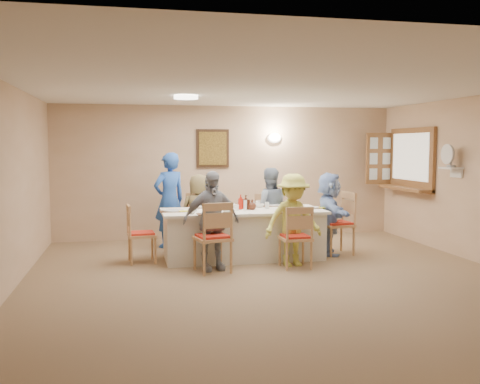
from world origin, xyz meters
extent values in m
plane|color=#87694D|center=(0.00, 0.00, 0.00)|extent=(7.00, 7.00, 0.00)
plane|color=tan|center=(0.00, 3.50, 1.25)|extent=(6.50, 0.00, 6.50)
plane|color=tan|center=(0.00, -3.50, 1.25)|extent=(6.50, 0.00, 6.50)
plane|color=tan|center=(-3.25, 0.00, 1.25)|extent=(0.00, 7.00, 7.00)
plane|color=white|center=(0.00, 0.00, 2.50)|extent=(7.00, 7.00, 0.00)
cube|color=#412916|center=(-0.30, 3.47, 1.70)|extent=(0.62, 0.04, 0.72)
cube|color=black|center=(-0.30, 3.45, 1.70)|extent=(0.52, 0.02, 0.62)
ellipsoid|color=white|center=(0.90, 3.44, 1.90)|extent=(0.26, 0.09, 0.18)
cylinder|color=white|center=(-1.00, 1.50, 2.47)|extent=(0.36, 0.36, 0.05)
cube|color=brown|center=(3.21, 2.40, 1.50)|extent=(0.06, 1.50, 1.15)
cube|color=brown|center=(3.09, 2.40, 0.97)|extent=(0.30, 1.50, 0.05)
cube|color=brown|center=(2.95, 3.16, 1.50)|extent=(0.55, 0.04, 1.00)
cube|color=white|center=(3.13, 1.05, 1.40)|extent=(0.22, 0.36, 0.03)
cube|color=white|center=(-0.13, 1.53, 0.38)|extent=(2.50, 1.06, 0.76)
imported|color=brown|center=(-0.73, 2.21, 0.64)|extent=(0.69, 0.50, 1.29)
imported|color=gray|center=(0.47, 2.21, 0.69)|extent=(0.82, 0.71, 1.38)
imported|color=#979BA6|center=(-0.73, 0.85, 0.70)|extent=(0.95, 0.64, 1.40)
imported|color=#D5D755|center=(0.47, 0.85, 0.67)|extent=(0.98, 0.68, 1.35)
imported|color=#94B6F2|center=(1.29, 1.53, 0.66)|extent=(1.35, 0.76, 1.33)
imported|color=blue|center=(-1.18, 2.68, 0.82)|extent=(0.91, 0.87, 1.64)
cube|color=#472B19|center=(-0.73, 1.11, 0.76)|extent=(0.34, 0.25, 0.01)
cylinder|color=white|center=(-0.73, 1.11, 0.77)|extent=(0.24, 0.24, 0.02)
cube|color=yellow|center=(-0.55, 1.06, 0.77)|extent=(0.14, 0.14, 0.01)
cube|color=#472B19|center=(0.47, 1.11, 0.76)|extent=(0.34, 0.25, 0.01)
cylinder|color=white|center=(0.47, 1.11, 0.77)|extent=(0.25, 0.25, 0.02)
cube|color=yellow|center=(0.65, 1.06, 0.77)|extent=(0.14, 0.14, 0.01)
cube|color=#472B19|center=(-0.73, 1.95, 0.76)|extent=(0.36, 0.27, 0.01)
cylinder|color=white|center=(-0.73, 1.95, 0.77)|extent=(0.24, 0.24, 0.02)
cube|color=yellow|center=(-0.55, 1.90, 0.77)|extent=(0.14, 0.14, 0.01)
cube|color=#472B19|center=(0.47, 1.95, 0.76)|extent=(0.37, 0.28, 0.01)
cylinder|color=white|center=(0.47, 1.95, 0.77)|extent=(0.24, 0.24, 0.02)
cube|color=yellow|center=(0.65, 1.90, 0.77)|extent=(0.13, 0.13, 0.01)
cube|color=#472B19|center=(-1.23, 1.53, 0.76)|extent=(0.36, 0.26, 0.01)
cylinder|color=white|center=(-1.23, 1.53, 0.77)|extent=(0.26, 0.26, 0.02)
cube|color=yellow|center=(-1.05, 1.48, 0.77)|extent=(0.13, 0.13, 0.01)
cube|color=#472B19|center=(0.99, 1.53, 0.76)|extent=(0.35, 0.26, 0.01)
cylinder|color=white|center=(0.99, 1.53, 0.77)|extent=(0.24, 0.24, 0.01)
cube|color=yellow|center=(1.17, 1.48, 0.77)|extent=(0.13, 0.13, 0.01)
imported|color=white|center=(-0.96, 1.19, 0.80)|extent=(0.20, 0.20, 0.09)
imported|color=white|center=(0.24, 2.03, 0.80)|extent=(0.11, 0.11, 0.08)
imported|color=white|center=(-0.40, 1.28, 0.79)|extent=(0.24, 0.24, 0.05)
imported|color=white|center=(0.20, 1.81, 0.79)|extent=(0.29, 0.29, 0.05)
imported|color=red|center=(-0.15, 1.58, 0.88)|extent=(0.14, 0.14, 0.24)
imported|color=#492213|center=(-0.07, 1.60, 0.87)|extent=(0.14, 0.14, 0.22)
imported|color=#492213|center=(0.02, 1.51, 0.84)|extent=(0.18, 0.18, 0.16)
cylinder|color=silver|center=(-0.28, 1.58, 0.82)|extent=(0.07, 0.07, 0.10)
camera|label=1|loc=(-1.84, -6.52, 1.76)|focal=40.00mm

